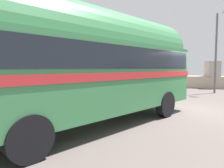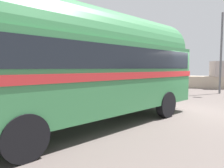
% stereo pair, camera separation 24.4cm
% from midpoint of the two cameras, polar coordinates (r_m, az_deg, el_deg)
% --- Properties ---
extents(ground, '(32.00, 26.00, 0.02)m').
position_cam_midpoint_polar(ground, '(9.30, 19.97, -7.23)').
color(ground, '#59504C').
extents(breakwater, '(31.36, 2.37, 2.46)m').
position_cam_midpoint_polar(breakwater, '(20.93, 19.99, 1.08)').
color(breakwater, '#BCAA94').
rests_on(breakwater, ground).
extents(vintage_coach, '(5.67, 8.81, 3.70)m').
position_cam_midpoint_polar(vintage_coach, '(6.54, -6.27, 6.18)').
color(vintage_coach, black).
rests_on(vintage_coach, ground).
extents(lamp_post, '(0.73, 0.80, 5.74)m').
position_cam_midpoint_polar(lamp_post, '(16.66, 26.77, 8.85)').
color(lamp_post, '#5B5B60').
rests_on(lamp_post, ground).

